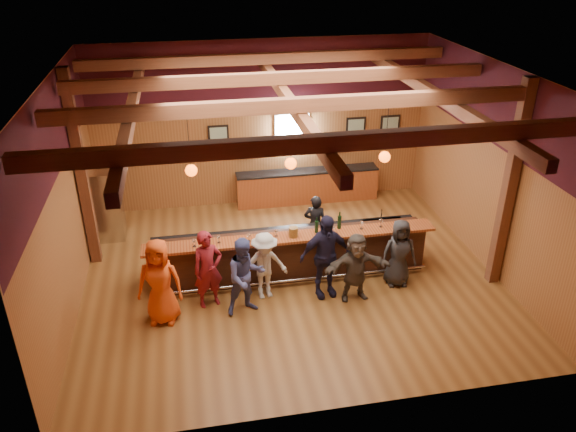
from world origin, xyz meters
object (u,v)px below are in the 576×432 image
Objects in this scene: bartender at (315,224)px; customer_white at (265,266)px; bar_counter at (290,252)px; customer_denim at (246,276)px; ice_bucket at (293,232)px; back_bar_cabinet at (307,186)px; customer_orange at (160,282)px; bottle_a at (317,226)px; customer_redvest at (208,269)px; customer_dark at (399,253)px; customer_navy at (325,256)px; stainless_fridge at (107,205)px; customer_brown at (356,267)px.

customer_white is at bearing 62.75° from bartender.
bar_counter is 1.73m from customer_denim.
back_bar_cabinet is at bearing 73.27° from ice_bucket.
ice_bucket is at bearing 29.95° from customer_orange.
customer_orange is 5.03× the size of bottle_a.
customer_redvest is at bearing 32.99° from customer_orange.
bartender is at bearing 136.54° from customer_dark.
customer_white is at bearing 31.03° from customer_denim.
customer_redvest reaches higher than customer_white.
customer_orange is at bearing -175.70° from customer_redvest.
customer_orange is 1.66m from customer_denim.
customer_white is 2.18m from bartender.
customer_navy reaches higher than bottle_a.
bottle_a is at bearing 9.80° from ice_bucket.
ice_bucket reaches higher than bar_counter.
customer_white is at bearing -113.03° from back_bar_cabinet.
bottle_a is (4.65, -2.71, 0.35)m from stainless_fridge.
customer_navy is at bearing -88.93° from bottle_a.
stainless_fridge is at bearing 124.97° from customer_white.
customer_brown reaches higher than bottle_a.
customer_navy is (3.34, 0.27, 0.04)m from customer_orange.
customer_orange is 1.06× the size of customer_redvest.
ice_bucket is at bearing 171.99° from customer_dark.
customer_white is (0.44, 0.43, -0.08)m from customer_denim.
bartender is at bearing 34.34° from customer_denim.
stainless_fridge is at bearing 115.61° from customer_denim.
customer_navy is 8.64× the size of ice_bucket.
customer_white is at bearing -175.26° from customer_dark.
customer_dark is 1.85m from bottle_a.
back_bar_cabinet is 2.82m from bartender.
bar_counter is 29.11× the size of ice_bucket.
customer_redvest reaches higher than bartender.
customer_orange reaches higher than ice_bucket.
customer_white reaches higher than bartender.
customer_white is (-1.87, -4.41, 0.28)m from back_bar_cabinet.
ice_bucket is (0.01, -0.35, 0.70)m from bar_counter.
customer_navy is 0.79m from bottle_a.
stainless_fridge is 1.07× the size of customer_redvest.
customer_navy is (0.54, -0.98, 0.41)m from bar_counter.
customer_white reaches higher than back_bar_cabinet.
customer_brown is at bearing -23.26° from customer_white.
customer_brown is (5.26, -3.68, -0.14)m from stainless_fridge.
back_bar_cabinet is 2.23× the size of customer_orange.
customer_navy is at bearing -170.90° from customer_dark.
bartender is (0.21, 1.77, -0.20)m from customer_navy.
stainless_fridge reaches higher than customer_orange.
customer_white is (3.43, -3.29, -0.15)m from stainless_fridge.
bar_counter is at bearing 90.87° from ice_bucket.
bar_counter is 1.11m from customer_white.
bar_counter is at bearing -30.76° from stainless_fridge.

